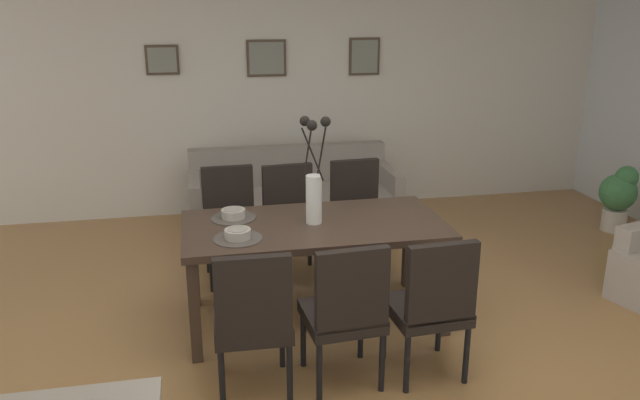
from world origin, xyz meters
name	(u,v)px	position (x,y,z in m)	size (l,w,h in m)	color
ground_plane	(356,361)	(0.00, 0.00, 0.00)	(9.00, 9.00, 0.00)	#A87A47
back_wall_panel	(281,90)	(0.00, 3.25, 1.30)	(9.00, 0.10, 2.60)	silver
dining_table	(314,233)	(-0.16, 0.60, 0.66)	(1.80, 0.91, 0.74)	#3D2D23
dining_chair_near_left	(253,316)	(-0.67, -0.23, 0.51)	(0.45, 0.45, 0.92)	black
dining_chair_near_right	(230,218)	(-0.69, 1.48, 0.51)	(0.46, 0.46, 0.92)	black
dining_chair_far_left	(346,308)	(-0.14, -0.24, 0.51)	(0.47, 0.47, 0.92)	black
dining_chair_far_right	(291,216)	(-0.19, 1.44, 0.51)	(0.47, 0.47, 0.92)	black
dining_chair_mid_left	(432,302)	(0.38, -0.26, 0.51)	(0.46, 0.46, 0.92)	black
dining_chair_mid_right	(358,209)	(0.40, 1.49, 0.51)	(0.47, 0.47, 0.92)	black
centerpiece_vase	(314,184)	(-0.16, 0.61, 1.02)	(0.21, 0.23, 0.73)	white
placemat_near_left	(238,239)	(-0.70, 0.40, 0.74)	(0.32, 0.32, 0.01)	#4C4742
bowl_near_left	(238,233)	(-0.70, 0.40, 0.78)	(0.17, 0.17, 0.07)	#B2ADA3
placemat_near_right	(233,218)	(-0.70, 0.81, 0.74)	(0.32, 0.32, 0.01)	#4C4742
bowl_near_right	(233,213)	(-0.70, 0.81, 0.78)	(0.17, 0.17, 0.07)	#B2ADA3
sofa	(293,203)	(-0.01, 2.49, 0.28)	(2.01, 0.84, 0.80)	gray
framed_picture_left	(162,60)	(-1.21, 3.18, 1.65)	(0.33, 0.03, 0.30)	#473828
framed_picture_center	(266,58)	(-0.16, 3.18, 1.65)	(0.41, 0.03, 0.37)	#473828
framed_picture_right	(364,56)	(0.89, 3.18, 1.65)	(0.33, 0.03, 0.39)	#473828
potted_plant	(619,195)	(3.16, 1.81, 0.37)	(0.36, 0.36, 0.67)	silver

